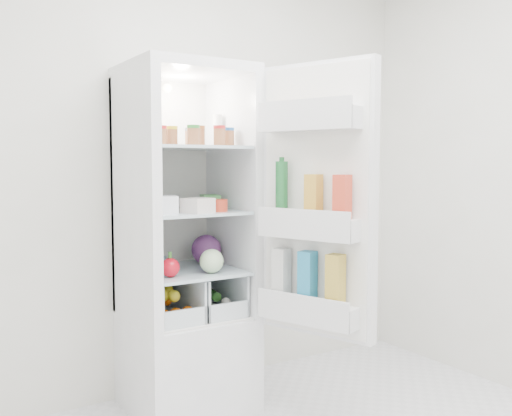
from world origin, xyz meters
TOP-DOWN VIEW (x-y plane):
  - room_walls at (0.00, 0.00)m, footprint 3.02×3.02m
  - refrigerator at (-0.20, 1.25)m, footprint 0.60×0.60m
  - shelf_low at (-0.20, 1.19)m, footprint 0.49×0.53m
  - shelf_mid at (-0.20, 1.19)m, footprint 0.49×0.53m
  - shelf_top at (-0.20, 1.19)m, footprint 0.49×0.53m
  - crisper_left at (-0.32, 1.19)m, footprint 0.23×0.46m
  - crisper_right at (-0.08, 1.19)m, footprint 0.23×0.46m
  - condiment_jars at (-0.21, 1.13)m, footprint 0.46×0.34m
  - squeeze_bottle at (0.01, 1.24)m, footprint 0.06×0.06m
  - tub_white at (-0.37, 1.10)m, footprint 0.16×0.16m
  - tub_cream at (-0.22, 1.02)m, footprint 0.16×0.16m
  - tin_red at (-0.09, 1.04)m, footprint 0.09×0.09m
  - tub_green at (-0.03, 1.25)m, footprint 0.12×0.15m
  - red_cabbage at (-0.05, 1.27)m, footprint 0.16×0.16m
  - bell_pepper at (-0.36, 1.04)m, footprint 0.09×0.09m
  - mushroom_bowl at (-0.36, 1.28)m, footprint 0.17×0.17m
  - salad_bag at (-0.14, 1.03)m, footprint 0.12×0.12m
  - citrus_pile at (-0.33, 1.12)m, footprint 0.20×0.24m
  - veg_pile at (-0.07, 1.18)m, footprint 0.16×0.30m
  - fridge_door at (0.20, 0.63)m, footprint 0.35×0.58m

SIDE VIEW (x-z plane):
  - veg_pile at x=-0.07m, z-range 0.51..0.61m
  - citrus_pile at x=-0.33m, z-range 0.51..0.67m
  - crisper_left at x=-0.32m, z-range 0.50..0.72m
  - crisper_right at x=-0.08m, z-range 0.50..0.72m
  - refrigerator at x=-0.20m, z-range -0.23..1.57m
  - shelf_low at x=-0.20m, z-range 0.73..0.75m
  - mushroom_bowl at x=-0.36m, z-range 0.75..0.81m
  - bell_pepper at x=-0.36m, z-range 0.75..0.84m
  - salad_bag at x=-0.14m, z-range 0.75..0.87m
  - red_cabbage at x=-0.05m, z-range 0.75..0.91m
  - shelf_mid at x=-0.20m, z-range 1.04..1.06m
  - tin_red at x=-0.09m, z-range 1.06..1.12m
  - fridge_door at x=0.20m, z-range 0.44..1.74m
  - tub_green at x=-0.03m, z-range 1.06..1.13m
  - tub_cream at x=-0.22m, z-range 1.06..1.13m
  - tub_white at x=-0.37m, z-range 1.06..1.14m
  - shelf_top at x=-0.20m, z-range 1.37..1.39m
  - condiment_jars at x=-0.21m, z-range 1.39..1.47m
  - squeeze_bottle at x=0.01m, z-range 1.39..1.56m
  - room_walls at x=0.00m, z-range 0.29..2.90m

